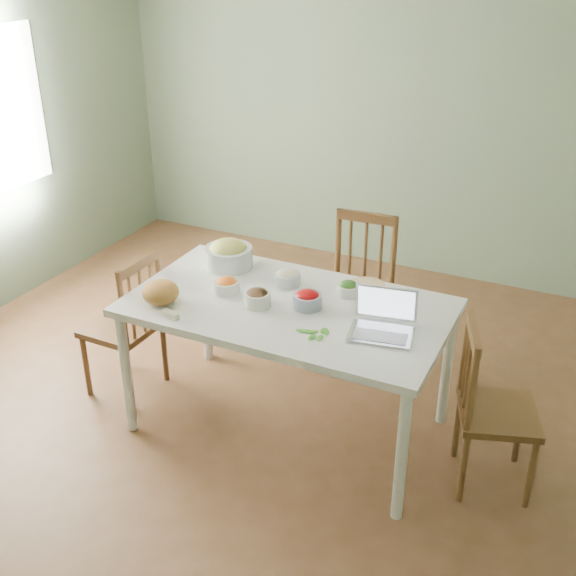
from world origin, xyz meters
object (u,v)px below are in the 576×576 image
at_px(chair_right, 499,409).
at_px(laptop, 382,316).
at_px(dining_table, 288,367).
at_px(bread_boule, 161,292).
at_px(bowl_squash, 229,254).
at_px(chair_far, 355,295).
at_px(chair_left, 122,324).

bearing_deg(chair_right, laptop, 84.74).
distance_m(dining_table, chair_right, 1.20).
distance_m(chair_right, laptop, 0.79).
distance_m(dining_table, laptop, 0.79).
distance_m(bread_boule, laptop, 1.24).
distance_m(bread_boule, bowl_squash, 0.59).
distance_m(dining_table, bowl_squash, 0.80).
height_order(bread_boule, bowl_squash, bowl_squash).
bearing_deg(bowl_squash, laptop, -19.31).
distance_m(bowl_squash, laptop, 1.19).
relative_size(dining_table, laptop, 5.47).
height_order(chair_far, chair_left, chair_far).
height_order(chair_far, bread_boule, chair_far).
bearing_deg(bowl_squash, chair_left, -146.31).
bearing_deg(chair_far, chair_left, -145.49).
bearing_deg(bread_boule, chair_far, 57.51).
relative_size(chair_left, bread_boule, 4.70).
xyz_separation_m(chair_left, bowl_squash, (0.58, 0.38, 0.44)).
bearing_deg(laptop, chair_left, 169.80).
xyz_separation_m(bread_boule, laptop, (1.22, 0.19, 0.05)).
relative_size(dining_table, bread_boule, 8.71).
bearing_deg(dining_table, laptop, -10.22).
distance_m(dining_table, chair_left, 1.13).
xyz_separation_m(chair_right, bowl_squash, (-1.74, 0.25, 0.45)).
bearing_deg(dining_table, bowl_squash, 152.00).
bearing_deg(dining_table, chair_far, 84.03).
bearing_deg(chair_far, bread_boule, -126.15).
distance_m(dining_table, chair_far, 0.87).
xyz_separation_m(chair_far, bowl_squash, (-0.64, -0.57, 0.41)).
bearing_deg(chair_right, chair_far, 35.25).
relative_size(chair_far, laptop, 3.16).
distance_m(chair_left, chair_right, 2.32).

